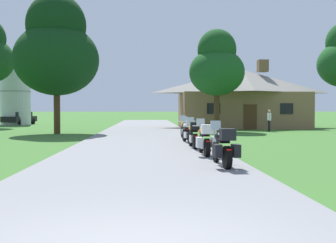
{
  "coord_description": "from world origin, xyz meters",
  "views": [
    {
      "loc": [
        0.18,
        -4.62,
        1.72
      ],
      "look_at": [
        1.57,
        23.01,
        0.88
      ],
      "focal_mm": 44.15,
      "sensor_mm": 36.0,
      "label": 1
    }
  ],
  "objects": [
    {
      "name": "ground_plane",
      "position": [
        0.0,
        20.0,
        0.0
      ],
      "size": [
        500.0,
        500.0,
        0.0
      ],
      "primitive_type": "plane",
      "color": "#386628"
    },
    {
      "name": "asphalt_driveway",
      "position": [
        0.0,
        18.0,
        0.03
      ],
      "size": [
        6.4,
        80.0,
        0.06
      ],
      "primitive_type": "cube",
      "color": "slate",
      "rests_on": "ground"
    },
    {
      "name": "motorcycle_black_nearest_to_camera",
      "position": [
        2.36,
        7.11,
        0.61
      ],
      "size": [
        0.76,
        2.08,
        1.3
      ],
      "rotation": [
        0.0,
        0.0,
        0.05
      ],
      "color": "black",
      "rests_on": "asphalt_driveway"
    },
    {
      "name": "motorcycle_orange_second_in_row",
      "position": [
        2.24,
        10.03,
        0.61
      ],
      "size": [
        0.73,
        2.08,
        1.3
      ],
      "rotation": [
        0.0,
        0.0,
        0.02
      ],
      "color": "black",
      "rests_on": "asphalt_driveway"
    },
    {
      "name": "motorcycle_yellow_third_in_row",
      "position": [
        2.14,
        12.86,
        0.62
      ],
      "size": [
        0.66,
        2.08,
        1.3
      ],
      "rotation": [
        0.0,
        0.0,
        0.03
      ],
      "color": "black",
      "rests_on": "asphalt_driveway"
    },
    {
      "name": "motorcycle_white_fourth_in_row",
      "position": [
        2.17,
        15.52,
        0.62
      ],
      "size": [
        0.7,
        2.08,
        1.3
      ],
      "rotation": [
        0.0,
        0.0,
        0.1
      ],
      "color": "black",
      "rests_on": "asphalt_driveway"
    },
    {
      "name": "motorcycle_yellow_farthest_in_row",
      "position": [
        2.3,
        18.42,
        0.62
      ],
      "size": [
        0.66,
        2.08,
        1.3
      ],
      "rotation": [
        0.0,
        0.0,
        0.08
      ],
      "color": "black",
      "rests_on": "asphalt_driveway"
    },
    {
      "name": "stone_lodge",
      "position": [
        8.84,
        33.03,
        2.75
      ],
      "size": [
        11.75,
        7.18,
        6.24
      ],
      "color": "brown",
      "rests_on": "ground"
    },
    {
      "name": "bystander_white_shirt_near_lodge",
      "position": [
        9.45,
        26.29,
        0.93
      ],
      "size": [
        0.24,
        0.55,
        1.67
      ],
      "rotation": [
        0.0,
        0.0,
        4.66
      ],
      "color": "black",
      "rests_on": "ground"
    },
    {
      "name": "tree_by_lodge_front",
      "position": [
        5.51,
        26.8,
        5.02
      ],
      "size": [
        4.23,
        4.23,
        7.82
      ],
      "color": "#422D19",
      "rests_on": "ground"
    },
    {
      "name": "tree_left_near",
      "position": [
        -6.08,
        24.36,
        5.83
      ],
      "size": [
        5.84,
        5.84,
        9.66
      ],
      "color": "#422D19",
      "rests_on": "ground"
    },
    {
      "name": "metal_silo_distant",
      "position": [
        -14.1,
        41.02,
        4.02
      ],
      "size": [
        3.22,
        3.22,
        8.02
      ],
      "color": "#B2B7BC",
      "rests_on": "ground"
    },
    {
      "name": "parked_black_suv_far_left",
      "position": [
        -13.84,
        41.34,
        0.78
      ],
      "size": [
        2.74,
        4.88,
        1.4
      ],
      "rotation": [
        0.0,
        0.0,
        -0.21
      ],
      "color": "black",
      "rests_on": "ground"
    }
  ]
}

